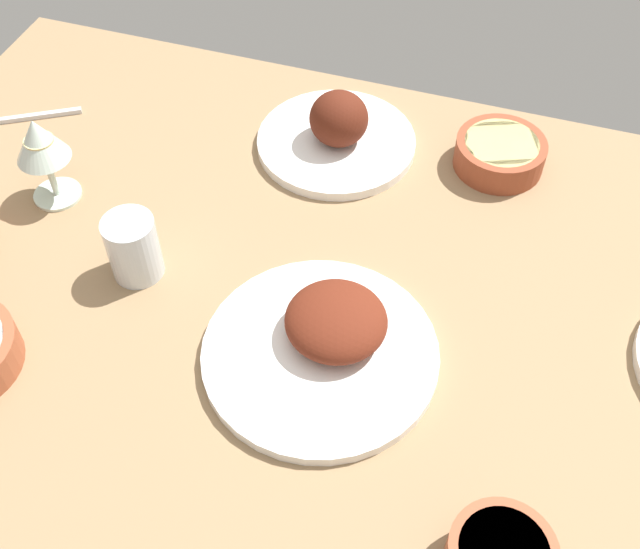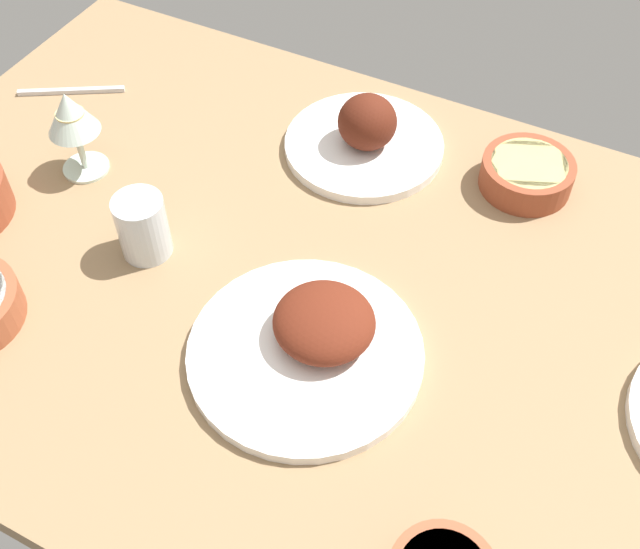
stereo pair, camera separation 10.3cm
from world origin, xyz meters
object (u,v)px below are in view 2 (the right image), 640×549
object	(u,v)px
plate_near_viewer	(365,136)
fork_loose	(71,91)
plate_far_side	(313,341)
bowl_potatoes	(527,173)
wine_glass	(71,117)
water_tumbler	(143,227)

from	to	relation	value
plate_near_viewer	fork_loose	distance (cm)	50.91
plate_near_viewer	fork_loose	world-z (taller)	plate_near_viewer
plate_far_side	bowl_potatoes	size ratio (longest dim) A/B	2.16
plate_far_side	wine_glass	size ratio (longest dim) A/B	2.10
wine_glass	fork_loose	size ratio (longest dim) A/B	0.79
plate_near_viewer	water_tumbler	bearing A→B (deg)	-118.83
plate_near_viewer	plate_far_side	bearing A→B (deg)	-74.71
wine_glass	water_tumbler	xyz separation A→B (cm)	(18.01, -9.41, -5.26)
wine_glass	fork_loose	world-z (taller)	wine_glass
plate_far_side	bowl_potatoes	xyz separation A→B (cm)	(14.45, 40.85, 0.36)
bowl_potatoes	water_tumbler	xyz separation A→B (cm)	(-42.69, -36.17, 2.14)
fork_loose	wine_glass	bearing A→B (deg)	104.52
fork_loose	bowl_potatoes	bearing A→B (deg)	159.22
plate_near_viewer	wine_glass	distance (cm)	43.50
plate_near_viewer	bowl_potatoes	size ratio (longest dim) A/B	1.82
water_tumbler	fork_loose	size ratio (longest dim) A/B	0.53
plate_near_viewer	bowl_potatoes	distance (cm)	24.91
plate_near_viewer	water_tumbler	world-z (taller)	plate_near_viewer
plate_far_side	fork_loose	size ratio (longest dim) A/B	1.65
plate_near_viewer	bowl_potatoes	world-z (taller)	plate_near_viewer
plate_far_side	wine_glass	xyz separation A→B (cm)	(-46.24, 14.10, 7.77)
bowl_potatoes	wine_glass	size ratio (longest dim) A/B	0.97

